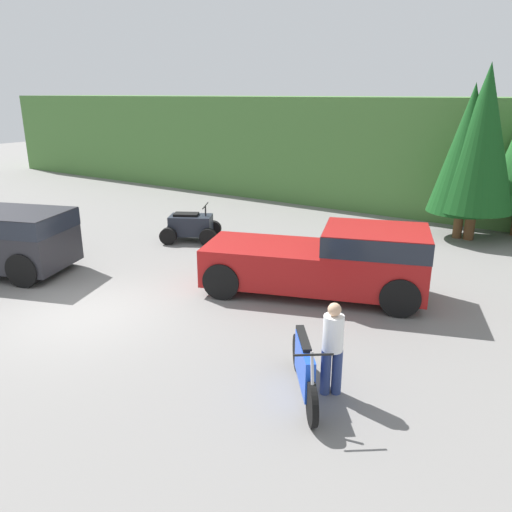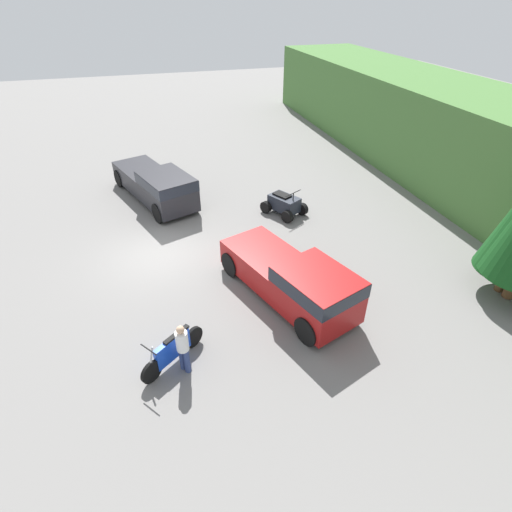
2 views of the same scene
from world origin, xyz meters
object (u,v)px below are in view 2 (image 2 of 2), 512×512
(pickup_truck_red, at_px, (295,280))
(dirt_bike, at_px, (173,350))
(quad_atv, at_px, (284,204))
(rider_person, at_px, (183,347))
(pickup_truck_second, at_px, (157,184))

(pickup_truck_red, height_order, dirt_bike, pickup_truck_red)
(quad_atv, bearing_deg, dirt_bike, -67.23)
(dirt_bike, xyz_separation_m, rider_person, (0.36, 0.27, 0.41))
(pickup_truck_red, relative_size, quad_atv, 2.51)
(pickup_truck_red, distance_m, dirt_bike, 4.47)
(pickup_truck_red, bearing_deg, rider_person, -84.03)
(pickup_truck_red, bearing_deg, dirt_bike, -89.72)
(quad_atv, bearing_deg, pickup_truck_red, -45.36)
(pickup_truck_red, xyz_separation_m, dirt_bike, (1.49, -4.19, -0.46))
(quad_atv, bearing_deg, pickup_truck_second, -146.44)
(pickup_truck_second, relative_size, quad_atv, 2.76)
(pickup_truck_red, relative_size, dirt_bike, 3.05)
(dirt_bike, bearing_deg, pickup_truck_red, 162.89)
(pickup_truck_second, height_order, rider_person, pickup_truck_second)
(rider_person, bearing_deg, quad_atv, -160.97)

